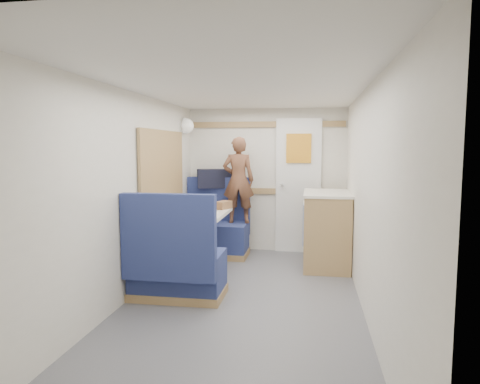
% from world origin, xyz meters
% --- Properties ---
extents(floor, '(4.50, 4.50, 0.00)m').
position_xyz_m(floor, '(0.00, 0.00, 0.00)').
color(floor, '#515156').
rests_on(floor, ground).
extents(ceiling, '(4.50, 4.50, 0.00)m').
position_xyz_m(ceiling, '(0.00, 0.00, 2.00)').
color(ceiling, silver).
rests_on(ceiling, wall_back).
extents(wall_back, '(2.20, 0.02, 2.00)m').
position_xyz_m(wall_back, '(0.00, 2.25, 1.00)').
color(wall_back, silver).
rests_on(wall_back, floor).
extents(wall_left, '(0.02, 4.50, 2.00)m').
position_xyz_m(wall_left, '(-1.10, 0.00, 1.00)').
color(wall_left, silver).
rests_on(wall_left, floor).
extents(wall_right, '(0.02, 4.50, 2.00)m').
position_xyz_m(wall_right, '(1.10, 0.00, 1.00)').
color(wall_right, silver).
rests_on(wall_right, floor).
extents(oak_trim_low, '(2.15, 0.02, 0.08)m').
position_xyz_m(oak_trim_low, '(0.00, 2.23, 0.85)').
color(oak_trim_low, olive).
rests_on(oak_trim_low, wall_back).
extents(oak_trim_high, '(2.15, 0.02, 0.08)m').
position_xyz_m(oak_trim_high, '(0.00, 2.23, 1.78)').
color(oak_trim_high, olive).
rests_on(oak_trim_high, wall_back).
extents(side_window, '(0.04, 1.30, 0.72)m').
position_xyz_m(side_window, '(-1.08, 1.00, 1.25)').
color(side_window, '#979E86').
rests_on(side_window, wall_left).
extents(rear_door, '(0.62, 0.12, 1.86)m').
position_xyz_m(rear_door, '(0.45, 2.22, 0.97)').
color(rear_door, white).
rests_on(rear_door, wall_back).
extents(dinette_table, '(0.62, 0.92, 0.72)m').
position_xyz_m(dinette_table, '(-0.65, 1.00, 0.57)').
color(dinette_table, white).
rests_on(dinette_table, floor).
extents(bench_far, '(0.90, 0.59, 1.05)m').
position_xyz_m(bench_far, '(-0.65, 1.86, 0.30)').
color(bench_far, '#17264A').
rests_on(bench_far, floor).
extents(bench_near, '(0.90, 0.59, 1.05)m').
position_xyz_m(bench_near, '(-0.65, 0.14, 0.30)').
color(bench_near, '#17264A').
rests_on(bench_near, floor).
extents(ledge, '(0.90, 0.14, 0.04)m').
position_xyz_m(ledge, '(-0.65, 2.12, 0.88)').
color(ledge, olive).
rests_on(ledge, bench_far).
extents(dome_light, '(0.20, 0.20, 0.20)m').
position_xyz_m(dome_light, '(-1.04, 1.85, 1.75)').
color(dome_light, white).
rests_on(dome_light, wall_left).
extents(galley_counter, '(0.57, 0.92, 0.92)m').
position_xyz_m(galley_counter, '(0.82, 1.55, 0.47)').
color(galley_counter, olive).
rests_on(galley_counter, floor).
extents(person, '(0.44, 0.31, 1.15)m').
position_xyz_m(person, '(-0.34, 1.89, 1.03)').
color(person, brown).
rests_on(person, bench_far).
extents(duffel_bag, '(0.59, 0.42, 0.26)m').
position_xyz_m(duffel_bag, '(-0.68, 2.12, 1.03)').
color(duffel_bag, black).
rests_on(duffel_bag, ledge).
extents(tray, '(0.39, 0.44, 0.02)m').
position_xyz_m(tray, '(-0.62, 0.87, 0.73)').
color(tray, white).
rests_on(tray, dinette_table).
extents(orange_fruit, '(0.08, 0.08, 0.08)m').
position_xyz_m(orange_fruit, '(-0.55, 0.80, 0.78)').
color(orange_fruit, '#E2520A').
rests_on(orange_fruit, tray).
extents(cheese_block, '(0.11, 0.09, 0.03)m').
position_xyz_m(cheese_block, '(-0.58, 0.71, 0.75)').
color(cheese_block, '#DCC47F').
rests_on(cheese_block, tray).
extents(wine_glass, '(0.08, 0.08, 0.17)m').
position_xyz_m(wine_glass, '(-0.79, 1.06, 0.84)').
color(wine_glass, white).
rests_on(wine_glass, dinette_table).
extents(tumbler_left, '(0.06, 0.06, 0.10)m').
position_xyz_m(tumbler_left, '(-0.81, 0.64, 0.77)').
color(tumbler_left, silver).
rests_on(tumbler_left, dinette_table).
extents(tumbler_mid, '(0.08, 0.08, 0.12)m').
position_xyz_m(tumbler_mid, '(-0.67, 1.14, 0.78)').
color(tumbler_mid, white).
rests_on(tumbler_mid, dinette_table).
extents(beer_glass, '(0.06, 0.06, 0.10)m').
position_xyz_m(beer_glass, '(-0.50, 1.09, 0.77)').
color(beer_glass, brown).
rests_on(beer_glass, dinette_table).
extents(pepper_grinder, '(0.04, 0.04, 0.10)m').
position_xyz_m(pepper_grinder, '(-0.57, 0.92, 0.77)').
color(pepper_grinder, black).
rests_on(pepper_grinder, dinette_table).
extents(bread_loaf, '(0.19, 0.25, 0.09)m').
position_xyz_m(bread_loaf, '(-0.43, 1.31, 0.77)').
color(bread_loaf, brown).
rests_on(bread_loaf, dinette_table).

